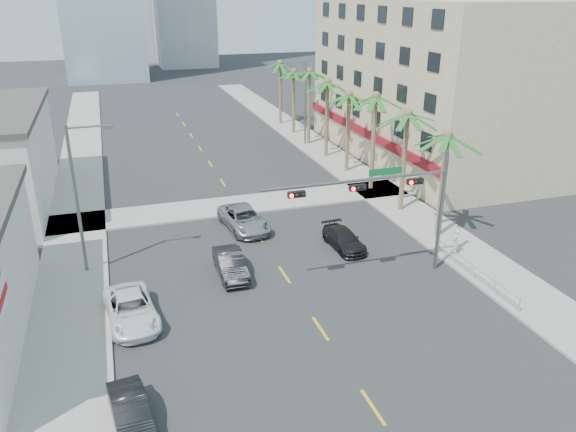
# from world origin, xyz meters

# --- Properties ---
(ground) EXTENTS (260.00, 260.00, 0.00)m
(ground) POSITION_xyz_m (0.00, 0.00, 0.00)
(ground) COLOR #262628
(ground) RESTS_ON ground
(sidewalk_right) EXTENTS (4.00, 120.00, 0.15)m
(sidewalk_right) POSITION_xyz_m (12.00, 20.00, 0.07)
(sidewalk_right) COLOR gray
(sidewalk_right) RESTS_ON ground
(sidewalk_left) EXTENTS (4.00, 120.00, 0.15)m
(sidewalk_left) POSITION_xyz_m (-12.00, 20.00, 0.07)
(sidewalk_left) COLOR gray
(sidewalk_left) RESTS_ON ground
(sidewalk_cross) EXTENTS (80.00, 4.00, 0.15)m
(sidewalk_cross) POSITION_xyz_m (0.00, 22.00, 0.07)
(sidewalk_cross) COLOR gray
(sidewalk_cross) RESTS_ON ground
(building_right) EXTENTS (15.25, 28.00, 15.00)m
(building_right) POSITION_xyz_m (21.99, 30.00, 7.50)
(building_right) COLOR tan
(building_right) RESTS_ON ground
(traffic_signal_mast) EXTENTS (11.12, 0.54, 7.20)m
(traffic_signal_mast) POSITION_xyz_m (5.78, 7.95, 5.06)
(traffic_signal_mast) COLOR slate
(traffic_signal_mast) RESTS_ON ground
(palm_tree_0) EXTENTS (4.80, 4.80, 7.80)m
(palm_tree_0) POSITION_xyz_m (11.60, 12.00, 7.08)
(palm_tree_0) COLOR brown
(palm_tree_0) RESTS_ON ground
(palm_tree_1) EXTENTS (4.80, 4.80, 8.16)m
(palm_tree_1) POSITION_xyz_m (11.60, 17.20, 7.43)
(palm_tree_1) COLOR brown
(palm_tree_1) RESTS_ON ground
(palm_tree_2) EXTENTS (4.80, 4.80, 8.52)m
(palm_tree_2) POSITION_xyz_m (11.60, 22.40, 7.78)
(palm_tree_2) COLOR brown
(palm_tree_2) RESTS_ON ground
(palm_tree_3) EXTENTS (4.80, 4.80, 7.80)m
(palm_tree_3) POSITION_xyz_m (11.60, 27.60, 7.08)
(palm_tree_3) COLOR brown
(palm_tree_3) RESTS_ON ground
(palm_tree_4) EXTENTS (4.80, 4.80, 8.16)m
(palm_tree_4) POSITION_xyz_m (11.60, 32.80, 7.43)
(palm_tree_4) COLOR brown
(palm_tree_4) RESTS_ON ground
(palm_tree_5) EXTENTS (4.80, 4.80, 8.52)m
(palm_tree_5) POSITION_xyz_m (11.60, 38.00, 7.78)
(palm_tree_5) COLOR brown
(palm_tree_5) RESTS_ON ground
(palm_tree_6) EXTENTS (4.80, 4.80, 7.80)m
(palm_tree_6) POSITION_xyz_m (11.60, 43.20, 7.08)
(palm_tree_6) COLOR brown
(palm_tree_6) RESTS_ON ground
(palm_tree_7) EXTENTS (4.80, 4.80, 8.16)m
(palm_tree_7) POSITION_xyz_m (11.60, 48.40, 7.43)
(palm_tree_7) COLOR brown
(palm_tree_7) RESTS_ON ground
(streetlight_left) EXTENTS (2.55, 0.25, 9.00)m
(streetlight_left) POSITION_xyz_m (-11.00, 14.00, 5.06)
(streetlight_left) COLOR slate
(streetlight_left) RESTS_ON ground
(streetlight_right) EXTENTS (2.55, 0.25, 9.00)m
(streetlight_right) POSITION_xyz_m (11.00, 38.00, 5.06)
(streetlight_right) COLOR slate
(streetlight_right) RESTS_ON ground
(guardrail) EXTENTS (0.08, 8.08, 1.00)m
(guardrail) POSITION_xyz_m (10.30, 6.00, 0.67)
(guardrail) COLOR silver
(guardrail) RESTS_ON ground
(car_parked_mid) EXTENTS (1.81, 4.00, 1.27)m
(car_parked_mid) POSITION_xyz_m (-9.40, -0.06, 0.64)
(car_parked_mid) COLOR black
(car_parked_mid) RESTS_ON ground
(car_parked_far) EXTENTS (2.84, 5.32, 1.42)m
(car_parked_far) POSITION_xyz_m (-8.94, 7.58, 0.71)
(car_parked_far) COLOR white
(car_parked_far) RESTS_ON ground
(car_lane_left) EXTENTS (1.57, 4.35, 1.42)m
(car_lane_left) POSITION_xyz_m (-3.04, 10.98, 0.71)
(car_lane_left) COLOR black
(car_lane_left) RESTS_ON ground
(car_lane_center) EXTENTS (3.11, 5.66, 1.50)m
(car_lane_center) POSITION_xyz_m (-0.64, 17.49, 0.75)
(car_lane_center) COLOR #A6A7AB
(car_lane_center) RESTS_ON ground
(car_lane_right) EXTENTS (1.91, 4.28, 1.22)m
(car_lane_right) POSITION_xyz_m (4.85, 12.41, 0.61)
(car_lane_right) COLOR black
(car_lane_right) RESTS_ON ground
(pedestrian) EXTENTS (0.75, 0.73, 1.74)m
(pedestrian) POSITION_xyz_m (11.00, 9.03, 1.02)
(pedestrian) COLOR silver
(pedestrian) RESTS_ON sidewalk_right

